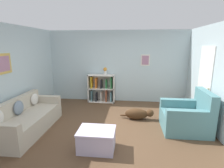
{
  "coord_description": "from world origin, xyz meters",
  "views": [
    {
      "loc": [
        0.51,
        -4.17,
        2.09
      ],
      "look_at": [
        0.0,
        0.4,
        1.05
      ],
      "focal_mm": 28.0,
      "sensor_mm": 36.0,
      "label": 1
    }
  ],
  "objects_px": {
    "recliner_chair": "(187,117)",
    "coffee_table": "(97,139)",
    "vase": "(105,71)",
    "couch": "(26,120)",
    "bookshelf": "(102,89)",
    "dog": "(138,114)"
  },
  "relations": [
    {
      "from": "bookshelf",
      "to": "dog",
      "type": "bearing_deg",
      "value": -48.6
    },
    {
      "from": "recliner_chair",
      "to": "vase",
      "type": "xyz_separation_m",
      "value": [
        -2.35,
        1.97,
        0.83
      ]
    },
    {
      "from": "recliner_chair",
      "to": "coffee_table",
      "type": "distance_m",
      "value": 2.33
    },
    {
      "from": "coffee_table",
      "to": "vase",
      "type": "distance_m",
      "value": 3.2
    },
    {
      "from": "bookshelf",
      "to": "dog",
      "type": "distance_m",
      "value": 2.0
    },
    {
      "from": "dog",
      "to": "vase",
      "type": "relative_size",
      "value": 3.6
    },
    {
      "from": "dog",
      "to": "bookshelf",
      "type": "bearing_deg",
      "value": 131.4
    },
    {
      "from": "recliner_chair",
      "to": "coffee_table",
      "type": "height_order",
      "value": "recliner_chair"
    },
    {
      "from": "vase",
      "to": "recliner_chair",
      "type": "bearing_deg",
      "value": -40.05
    },
    {
      "from": "bookshelf",
      "to": "vase",
      "type": "xyz_separation_m",
      "value": [
        0.14,
        -0.02,
        0.68
      ]
    },
    {
      "from": "dog",
      "to": "vase",
      "type": "distance_m",
      "value": 2.12
    },
    {
      "from": "dog",
      "to": "vase",
      "type": "bearing_deg",
      "value": 128.69
    },
    {
      "from": "dog",
      "to": "recliner_chair",
      "type": "bearing_deg",
      "value": -23.63
    },
    {
      "from": "recliner_chair",
      "to": "vase",
      "type": "relative_size",
      "value": 4.03
    },
    {
      "from": "vase",
      "to": "couch",
      "type": "bearing_deg",
      "value": -122.68
    },
    {
      "from": "recliner_chair",
      "to": "coffee_table",
      "type": "relative_size",
      "value": 1.46
    },
    {
      "from": "coffee_table",
      "to": "dog",
      "type": "relative_size",
      "value": 0.77
    },
    {
      "from": "couch",
      "to": "bookshelf",
      "type": "height_order",
      "value": "bookshelf"
    },
    {
      "from": "coffee_table",
      "to": "dog",
      "type": "height_order",
      "value": "coffee_table"
    },
    {
      "from": "dog",
      "to": "vase",
      "type": "xyz_separation_m",
      "value": [
        -1.17,
        1.46,
        1.01
      ]
    },
    {
      "from": "couch",
      "to": "recliner_chair",
      "type": "bearing_deg",
      "value": 7.22
    },
    {
      "from": "bookshelf",
      "to": "dog",
      "type": "relative_size",
      "value": 1.07
    }
  ]
}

